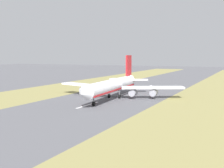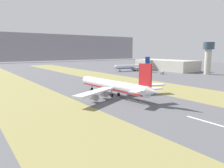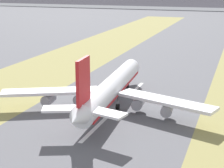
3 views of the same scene
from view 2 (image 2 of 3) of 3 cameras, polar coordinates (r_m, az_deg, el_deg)
ground_plane at (r=128.90m, az=1.29°, el=-3.12°), size 800.00×800.00×0.00m
grass_median_west at (r=109.27m, az=-18.24°, el=-5.75°), size 40.00×600.00×0.01m
grass_median_east at (r=159.19m, az=14.49°, el=-1.12°), size 40.00×600.00×0.01m
centreline_dash_near at (r=90.49m, az=23.70°, el=-9.06°), size 1.20×18.00×0.01m
centreline_dash_mid at (r=115.38m, az=6.52°, el=-4.59°), size 1.20×18.00×0.01m
centreline_dash_far at (r=147.10m, az=-3.82°, el=-1.65°), size 1.20×18.00×0.01m
airplane_main_jet at (r=127.00m, az=0.54°, el=-0.54°), size 63.97×67.22×20.20m
terminal_building at (r=307.69m, az=13.83°, el=4.85°), size 36.00×84.96×13.77m
control_tower at (r=267.34m, az=23.84°, el=7.05°), size 12.00×12.00×35.64m
airplane_parked_apron at (r=288.65m, az=5.72°, el=4.52°), size 59.85×56.58×18.03m
service_truck at (r=254.15m, az=12.94°, el=2.93°), size 6.37×4.53×3.10m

